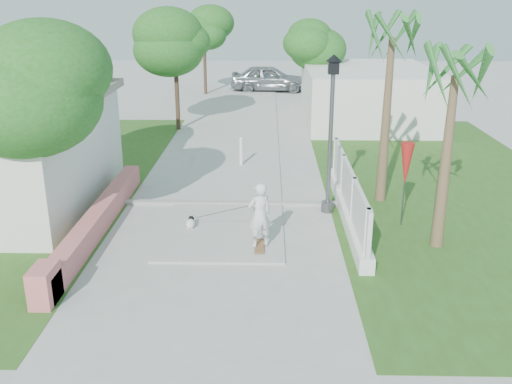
{
  "coord_description": "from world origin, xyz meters",
  "views": [
    {
      "loc": [
        1.19,
        -9.91,
        5.93
      ],
      "look_at": [
        0.87,
        4.0,
        1.1
      ],
      "focal_mm": 40.0,
      "sensor_mm": 36.0,
      "label": 1
    }
  ],
  "objects_px": {
    "skateboarder": "(225,213)",
    "parked_car": "(269,78)",
    "patio_umbrella": "(406,166)",
    "bollard": "(241,151)",
    "dog": "(191,223)",
    "street_lamp": "(331,129)"
  },
  "relations": [
    {
      "from": "street_lamp",
      "to": "parked_car",
      "type": "bearing_deg",
      "value": 94.5
    },
    {
      "from": "patio_umbrella",
      "to": "dog",
      "type": "relative_size",
      "value": 4.53
    },
    {
      "from": "dog",
      "to": "parked_car",
      "type": "xyz_separation_m",
      "value": [
        2.07,
        23.04,
        0.64
      ]
    },
    {
      "from": "skateboarder",
      "to": "parked_car",
      "type": "relative_size",
      "value": 0.45
    },
    {
      "from": "skateboarder",
      "to": "patio_umbrella",
      "type": "bearing_deg",
      "value": 168.06
    },
    {
      "from": "patio_umbrella",
      "to": "parked_car",
      "type": "relative_size",
      "value": 0.47
    },
    {
      "from": "skateboarder",
      "to": "dog",
      "type": "height_order",
      "value": "skateboarder"
    },
    {
      "from": "bollard",
      "to": "skateboarder",
      "type": "xyz_separation_m",
      "value": [
        -0.09,
        -6.55,
        0.14
      ]
    },
    {
      "from": "patio_umbrella",
      "to": "skateboarder",
      "type": "bearing_deg",
      "value": -167.4
    },
    {
      "from": "bollard",
      "to": "parked_car",
      "type": "height_order",
      "value": "parked_car"
    },
    {
      "from": "skateboarder",
      "to": "bollard",
      "type": "bearing_deg",
      "value": -115.29
    },
    {
      "from": "patio_umbrella",
      "to": "dog",
      "type": "distance_m",
      "value": 5.88
    },
    {
      "from": "patio_umbrella",
      "to": "skateboarder",
      "type": "distance_m",
      "value": 4.9
    },
    {
      "from": "bollard",
      "to": "patio_umbrella",
      "type": "xyz_separation_m",
      "value": [
        4.6,
        -5.5,
        1.1
      ]
    },
    {
      "from": "patio_umbrella",
      "to": "street_lamp",
      "type": "bearing_deg",
      "value": 152.24
    },
    {
      "from": "skateboarder",
      "to": "parked_car",
      "type": "height_order",
      "value": "skateboarder"
    },
    {
      "from": "bollard",
      "to": "parked_car",
      "type": "xyz_separation_m",
      "value": [
        1.0,
        17.12,
        0.25
      ]
    },
    {
      "from": "dog",
      "to": "bollard",
      "type": "bearing_deg",
      "value": 80.46
    },
    {
      "from": "patio_umbrella",
      "to": "dog",
      "type": "bearing_deg",
      "value": -175.71
    },
    {
      "from": "street_lamp",
      "to": "parked_car",
      "type": "distance_m",
      "value": 21.74
    },
    {
      "from": "bollard",
      "to": "parked_car",
      "type": "distance_m",
      "value": 17.15
    },
    {
      "from": "bollard",
      "to": "dog",
      "type": "bearing_deg",
      "value": -100.22
    }
  ]
}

